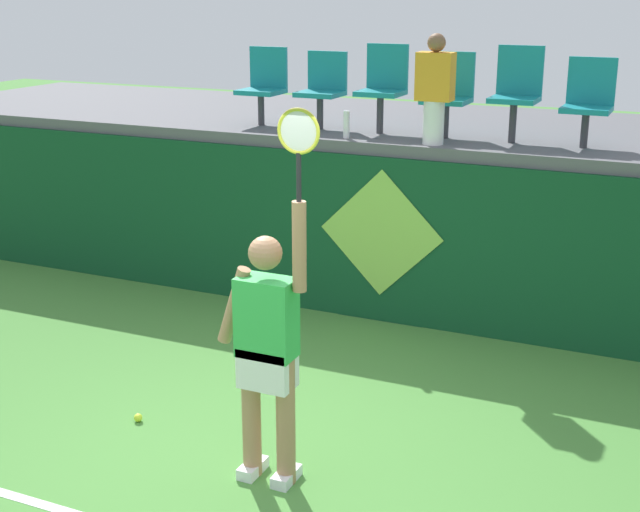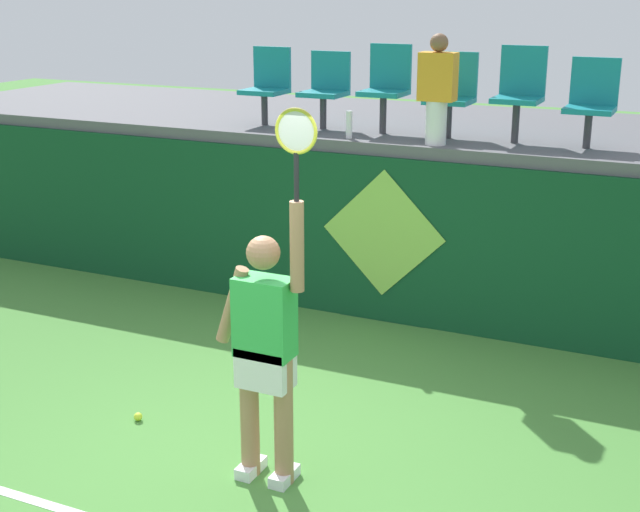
{
  "view_description": "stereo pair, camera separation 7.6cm",
  "coord_description": "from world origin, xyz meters",
  "views": [
    {
      "loc": [
        2.81,
        -4.82,
        3.25
      ],
      "look_at": [
        0.15,
        1.09,
        1.25
      ],
      "focal_mm": 49.62,
      "sensor_mm": 36.0,
      "label": 1
    },
    {
      "loc": [
        2.88,
        -4.79,
        3.25
      ],
      "look_at": [
        0.15,
        1.09,
        1.25
      ],
      "focal_mm": 49.62,
      "sensor_mm": 36.0,
      "label": 2
    }
  ],
  "objects": [
    {
      "name": "stadium_chair_4",
      "position": [
        1.02,
        3.72,
        2.28
      ],
      "size": [
        0.44,
        0.42,
        0.9
      ],
      "color": "#38383D",
      "rests_on": "spectator_platform"
    },
    {
      "name": "spectator_0",
      "position": [
        0.35,
        3.25,
        2.31
      ],
      "size": [
        0.34,
        0.2,
        1.03
      ],
      "color": "white",
      "rests_on": "spectator_platform"
    },
    {
      "name": "water_bottle",
      "position": [
        -0.53,
        3.22,
        1.92
      ],
      "size": [
        0.06,
        0.06,
        0.27
      ],
      "primitive_type": "cylinder",
      "color": "white",
      "rests_on": "spectator_platform"
    },
    {
      "name": "stadium_chair_5",
      "position": [
        1.69,
        3.72,
        2.22
      ],
      "size": [
        0.44,
        0.42,
        0.82
      ],
      "color": "#38383D",
      "rests_on": "spectator_platform"
    },
    {
      "name": "stadium_chair_0",
      "position": [
        -1.71,
        3.72,
        2.22
      ],
      "size": [
        0.44,
        0.42,
        0.82
      ],
      "color": "#38383D",
      "rests_on": "spectator_platform"
    },
    {
      "name": "ground_plane",
      "position": [
        0.0,
        0.0,
        0.0
      ],
      "size": [
        40.0,
        40.0,
        0.0
      ],
      "primitive_type": "plane",
      "color": "#478438"
    },
    {
      "name": "spectator_platform",
      "position": [
        0.0,
        4.63,
        1.72
      ],
      "size": [
        13.18,
        3.15,
        0.12
      ],
      "primitive_type": "cube",
      "color": "#56565B",
      "rests_on": "court_back_wall"
    },
    {
      "name": "tennis_ball",
      "position": [
        -1.01,
        0.22,
        0.03
      ],
      "size": [
        0.07,
        0.07,
        0.07
      ],
      "primitive_type": "sphere",
      "color": "#D1E533",
      "rests_on": "ground_plane"
    },
    {
      "name": "stadium_chair_3",
      "position": [
        0.35,
        3.72,
        2.23
      ],
      "size": [
        0.44,
        0.42,
        0.83
      ],
      "color": "#38383D",
      "rests_on": "spectator_platform"
    },
    {
      "name": "wall_signage_mount",
      "position": [
        -0.06,
        3.0,
        0.0
      ],
      "size": [
        1.27,
        0.01,
        1.55
      ],
      "color": "#0F4223",
      "rests_on": "ground_plane"
    },
    {
      "name": "stadium_chair_1",
      "position": [
        -1.01,
        3.72,
        2.22
      ],
      "size": [
        0.44,
        0.42,
        0.79
      ],
      "color": "#38383D",
      "rests_on": "spectator_platform"
    },
    {
      "name": "court_back_wall",
      "position": [
        0.0,
        3.1,
        0.83
      ],
      "size": [
        13.18,
        0.2,
        1.66
      ],
      "primitive_type": "cube",
      "color": "#0F4223",
      "rests_on": "ground_plane"
    },
    {
      "name": "tennis_player",
      "position": [
        0.3,
        -0.08,
        0.98
      ],
      "size": [
        0.75,
        0.26,
        2.54
      ],
      "color": "white",
      "rests_on": "ground_plane"
    },
    {
      "name": "stadium_chair_2",
      "position": [
        -0.34,
        3.72,
        2.27
      ],
      "size": [
        0.44,
        0.42,
        0.88
      ],
      "color": "#38383D",
      "rests_on": "spectator_platform"
    }
  ]
}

